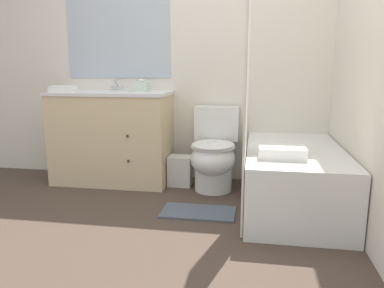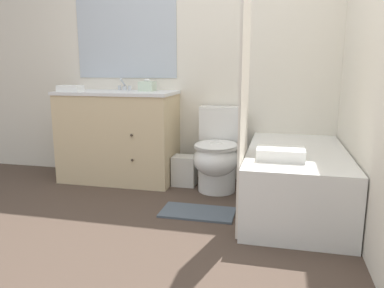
% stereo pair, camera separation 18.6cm
% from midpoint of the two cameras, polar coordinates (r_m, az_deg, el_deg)
% --- Properties ---
extents(ground_plane, '(14.00, 14.00, 0.00)m').
position_cam_midpoint_polar(ground_plane, '(2.43, -8.65, -15.75)').
color(ground_plane, '#47382D').
extents(wall_back, '(8.00, 0.06, 2.50)m').
position_cam_midpoint_polar(wall_back, '(3.74, -1.40, 13.80)').
color(wall_back, silver).
rests_on(wall_back, ground_plane).
extents(wall_right, '(0.05, 2.60, 2.50)m').
position_cam_midpoint_polar(wall_right, '(2.91, 22.81, 13.49)').
color(wall_right, silver).
rests_on(wall_right, ground_plane).
extents(vanity_cabinet, '(1.13, 0.56, 0.88)m').
position_cam_midpoint_polar(vanity_cabinet, '(3.73, -13.43, 1.10)').
color(vanity_cabinet, beige).
rests_on(vanity_cabinet, ground_plane).
extents(sink_faucet, '(0.14, 0.12, 0.12)m').
position_cam_midpoint_polar(sink_faucet, '(3.84, -12.73, 8.49)').
color(sink_faucet, silver).
rests_on(sink_faucet, vanity_cabinet).
extents(toilet, '(0.42, 0.66, 0.74)m').
position_cam_midpoint_polar(toilet, '(3.40, 1.79, -1.57)').
color(toilet, white).
rests_on(toilet, ground_plane).
extents(bathtub, '(0.74, 1.39, 0.49)m').
position_cam_midpoint_polar(bathtub, '(3.08, 13.52, -5.02)').
color(bathtub, white).
rests_on(bathtub, ground_plane).
extents(shower_curtain, '(0.01, 0.55, 1.90)m').
position_cam_midpoint_polar(shower_curtain, '(2.58, 6.24, 8.14)').
color(shower_curtain, silver).
rests_on(shower_curtain, ground_plane).
extents(wastebasket, '(0.22, 0.19, 0.28)m').
position_cam_midpoint_polar(wastebasket, '(3.58, -3.30, -4.10)').
color(wastebasket, silver).
rests_on(wastebasket, ground_plane).
extents(tissue_box, '(0.14, 0.15, 0.12)m').
position_cam_midpoint_polar(tissue_box, '(3.66, -9.18, 8.69)').
color(tissue_box, silver).
rests_on(tissue_box, vanity_cabinet).
extents(hand_towel_folded, '(0.22, 0.14, 0.06)m').
position_cam_midpoint_polar(hand_towel_folded, '(3.74, -20.50, 7.88)').
color(hand_towel_folded, white).
rests_on(hand_towel_folded, vanity_cabinet).
extents(bath_towel_folded, '(0.32, 0.23, 0.08)m').
position_cam_midpoint_polar(bath_towel_folded, '(2.67, 11.62, -1.27)').
color(bath_towel_folded, white).
rests_on(bath_towel_folded, bathtub).
extents(bath_mat, '(0.57, 0.31, 0.02)m').
position_cam_midpoint_polar(bath_mat, '(2.94, -0.85, -10.36)').
color(bath_mat, '#4C5660').
rests_on(bath_mat, ground_plane).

